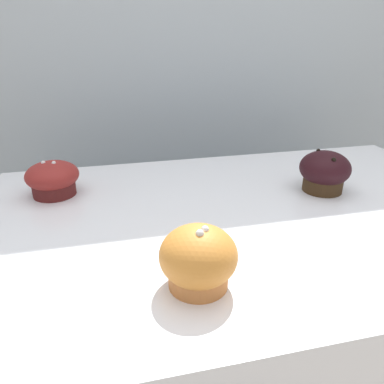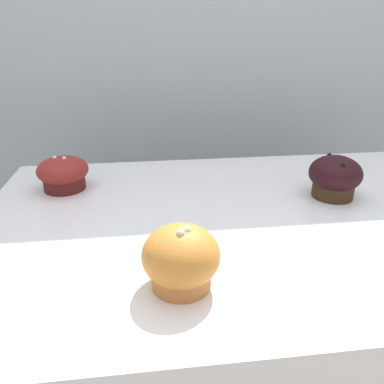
# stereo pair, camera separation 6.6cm
# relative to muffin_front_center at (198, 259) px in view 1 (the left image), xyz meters

# --- Properties ---
(wall_back) EXTENTS (3.20, 0.10, 1.80)m
(wall_back) POSITION_rel_muffin_front_center_xyz_m (0.16, 0.79, -0.03)
(wall_back) COLOR #A8B2B7
(wall_back) RESTS_ON ground
(display_counter) EXTENTS (1.00, 0.64, 0.89)m
(display_counter) POSITION_rel_muffin_front_center_xyz_m (0.16, 0.19, -0.49)
(display_counter) COLOR white
(display_counter) RESTS_ON ground
(muffin_front_center) EXTENTS (0.10, 0.10, 0.09)m
(muffin_front_center) POSITION_rel_muffin_front_center_xyz_m (0.00, 0.00, 0.00)
(muffin_front_center) COLOR #CC773B
(muffin_front_center) RESTS_ON display_counter
(muffin_back_left) EXTENTS (0.10, 0.10, 0.07)m
(muffin_back_left) POSITION_rel_muffin_front_center_xyz_m (-0.21, 0.35, -0.00)
(muffin_back_left) COLOR #521A18
(muffin_back_left) RESTS_ON display_counter
(muffin_back_right) EXTENTS (0.10, 0.10, 0.09)m
(muffin_back_right) POSITION_rel_muffin_front_center_xyz_m (0.33, 0.24, 0.00)
(muffin_back_right) COLOR #3A2614
(muffin_back_right) RESTS_ON display_counter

